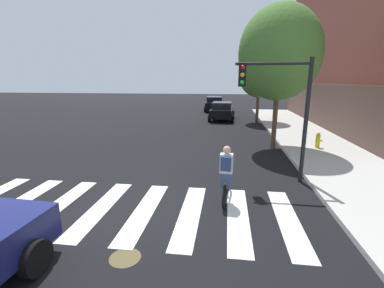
{
  "coord_description": "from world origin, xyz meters",
  "views": [
    {
      "loc": [
        2.66,
        -6.47,
        3.51
      ],
      "look_at": [
        1.44,
        2.78,
        1.25
      ],
      "focal_mm": 25.07,
      "sensor_mm": 36.0,
      "label": 1
    }
  ],
  "objects": [
    {
      "name": "fire_hydrant",
      "position": [
        7.23,
        7.38,
        0.53
      ],
      "size": [
        0.33,
        0.22,
        0.78
      ],
      "color": "gold",
      "rests_on": "sidewalk"
    },
    {
      "name": "sedan_far",
      "position": [
        1.15,
        24.18,
        0.83
      ],
      "size": [
        2.39,
        4.74,
        1.6
      ],
      "color": "black",
      "rests_on": "ground"
    },
    {
      "name": "sedan_mid",
      "position": [
        2.2,
        17.35,
        0.81
      ],
      "size": [
        2.27,
        4.59,
        1.56
      ],
      "color": "black",
      "rests_on": "ground"
    },
    {
      "name": "street_tree_near",
      "position": [
        5.07,
        7.5,
        4.73
      ],
      "size": [
        3.93,
        3.93,
        7.0
      ],
      "color": "#4C3823",
      "rests_on": "ground"
    },
    {
      "name": "ground_plane",
      "position": [
        0.0,
        0.0,
        0.0
      ],
      "size": [
        120.0,
        120.0,
        0.0
      ],
      "primitive_type": "plane",
      "color": "black"
    },
    {
      "name": "street_tree_mid",
      "position": [
        5.12,
        16.19,
        3.94
      ],
      "size": [
        3.28,
        3.28,
        5.84
      ],
      "color": "#4C3823",
      "rests_on": "ground"
    },
    {
      "name": "manhole_cover",
      "position": [
        0.7,
        -1.98,
        0.0
      ],
      "size": [
        0.64,
        0.64,
        0.01
      ],
      "primitive_type": "cylinder",
      "color": "#473D1E",
      "rests_on": "ground"
    },
    {
      "name": "cyclist",
      "position": [
        2.69,
        0.89,
        0.84
      ],
      "size": [
        0.38,
        1.71,
        1.69
      ],
      "color": "black",
      "rests_on": "ground"
    },
    {
      "name": "traffic_light_near",
      "position": [
        4.44,
        2.8,
        2.86
      ],
      "size": [
        2.47,
        0.28,
        4.2
      ],
      "color": "black",
      "rests_on": "ground"
    },
    {
      "name": "crosswalk_stripes",
      "position": [
        -0.14,
        0.0,
        0.01
      ],
      "size": [
        9.4,
        3.48,
        0.01
      ],
      "color": "silver",
      "rests_on": "ground"
    }
  ]
}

